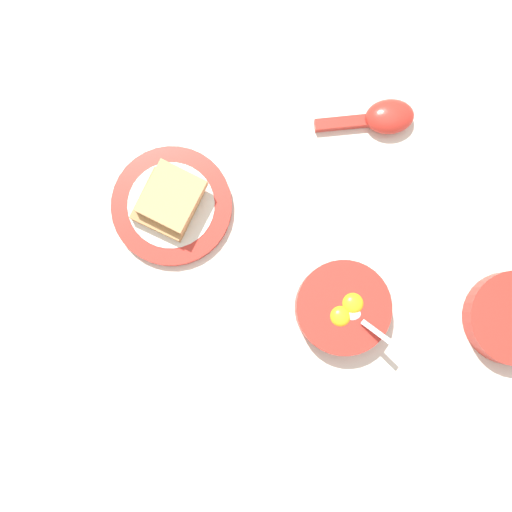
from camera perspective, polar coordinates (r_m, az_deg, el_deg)
name	(u,v)px	position (r m, az deg, el deg)	size (l,w,h in m)	color
ground_plane	(332,216)	(0.88, 7.28, 3.77)	(3.00, 3.00, 0.00)	silver
egg_bowl	(343,308)	(0.85, 8.29, -4.91)	(0.13, 0.13, 0.07)	red
toast_plate	(172,206)	(0.87, -8.02, 4.73)	(0.17, 0.17, 0.02)	red
toast_sandwich	(169,201)	(0.85, -8.26, 5.21)	(0.11, 0.11, 0.04)	tan
soup_spoon	(383,118)	(0.91, 11.99, 12.78)	(0.14, 0.05, 0.03)	red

